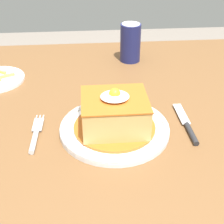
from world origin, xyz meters
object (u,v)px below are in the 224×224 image
at_px(main_plate, 113,128).
at_px(knife, 188,128).
at_px(fork, 35,136).
at_px(soda_can, 130,43).

bearing_deg(main_plate, knife, -2.55).
xyz_separation_m(main_plate, fork, (-0.17, -0.01, -0.00)).
relative_size(main_plate, fork, 1.75).
distance_m(knife, soda_can, 0.42).
relative_size(main_plate, knife, 1.50).
bearing_deg(fork, knife, 0.26).
bearing_deg(knife, main_plate, 177.45).
xyz_separation_m(fork, knife, (0.35, 0.00, -0.00)).
relative_size(main_plate, soda_can, 2.00).
height_order(fork, knife, same).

